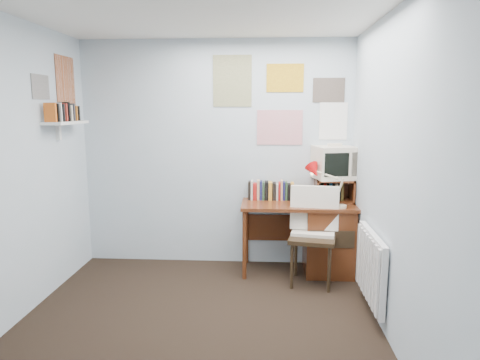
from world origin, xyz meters
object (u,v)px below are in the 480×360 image
object	(u,v)px
crt_tv	(334,161)
radiator	(371,267)
desk	(323,236)
wall_shelf	(66,123)
tv_riser	(334,190)
desk_chair	(312,238)
desk_lamp	(342,189)

from	to	relation	value
crt_tv	radiator	distance (m)	1.33
desk	radiator	distance (m)	0.97
crt_tv	radiator	world-z (taller)	crt_tv
wall_shelf	crt_tv	bearing A→B (deg)	10.76
radiator	desk	bearing A→B (deg)	107.24
tv_riser	crt_tv	size ratio (longest dim) A/B	1.00
desk_chair	radiator	xyz separation A→B (m)	(0.44, -0.61, -0.06)
wall_shelf	desk_chair	bearing A→B (deg)	1.36
desk_lamp	radiator	xyz separation A→B (m)	(0.14, -0.75, -0.54)
desk_chair	desk_lamp	bearing A→B (deg)	35.48
radiator	desk_chair	bearing A→B (deg)	125.65
tv_riser	desk	bearing A→B (deg)	-137.04
desk_chair	tv_riser	xyz separation A→B (m)	(0.27, 0.43, 0.41)
desk_chair	tv_riser	distance (m)	0.65
desk	radiator	bearing A→B (deg)	-72.76
desk_lamp	tv_riser	world-z (taller)	desk_lamp
desk	tv_riser	xyz separation A→B (m)	(0.12, 0.11, 0.48)
desk	crt_tv	distance (m)	0.81
desk	desk_lamp	world-z (taller)	desk_lamp
desk_chair	desk_lamp	distance (m)	0.58
desk_lamp	wall_shelf	xyz separation A→B (m)	(-2.72, -0.20, 0.66)
tv_riser	radiator	bearing A→B (deg)	-80.72
desk_chair	crt_tv	size ratio (longest dim) A/B	2.37
desk_chair	tv_riser	world-z (taller)	tv_riser
crt_tv	desk_chair	bearing A→B (deg)	-133.59
desk	desk_lamp	bearing A→B (deg)	-51.23
desk_lamp	radiator	distance (m)	0.93
desk	tv_riser	size ratio (longest dim) A/B	3.00
desk	desk_lamp	xyz separation A→B (m)	(0.15, -0.18, 0.55)
desk_lamp	crt_tv	distance (m)	0.40
desk	tv_riser	bearing A→B (deg)	42.96
desk_chair	radiator	size ratio (longest dim) A/B	1.19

